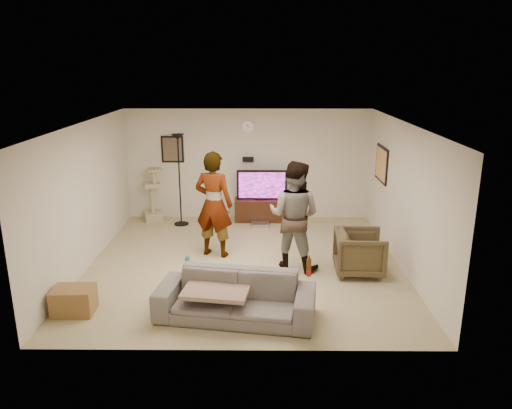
{
  "coord_description": "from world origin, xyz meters",
  "views": [
    {
      "loc": [
        0.27,
        -8.1,
        3.47
      ],
      "look_at": [
        0.2,
        0.2,
        1.05
      ],
      "focal_mm": 34.19,
      "sensor_mm": 36.0,
      "label": 1
    }
  ],
  "objects_px": {
    "tv": "(262,185)",
    "cat_tree": "(152,194)",
    "side_table": "(74,300)",
    "tv_stand": "(262,210)",
    "floor_lamp": "(180,180)",
    "sofa": "(236,297)",
    "beer_bottle": "(309,267)",
    "person_left": "(214,204)",
    "person_right": "(294,216)",
    "armchair": "(360,253)"
  },
  "relations": [
    {
      "from": "person_right",
      "to": "sofa",
      "type": "bearing_deg",
      "value": 85.4
    },
    {
      "from": "floor_lamp",
      "to": "side_table",
      "type": "distance_m",
      "value": 4.19
    },
    {
      "from": "tv_stand",
      "to": "person_left",
      "type": "distance_m",
      "value": 2.38
    },
    {
      "from": "side_table",
      "to": "tv",
      "type": "bearing_deg",
      "value": 57.8
    },
    {
      "from": "tv",
      "to": "person_left",
      "type": "bearing_deg",
      "value": -113.02
    },
    {
      "from": "floor_lamp",
      "to": "sofa",
      "type": "distance_m",
      "value": 4.42
    },
    {
      "from": "person_left",
      "to": "armchair",
      "type": "distance_m",
      "value": 2.73
    },
    {
      "from": "tv",
      "to": "person_left",
      "type": "relative_size",
      "value": 0.57
    },
    {
      "from": "person_left",
      "to": "side_table",
      "type": "relative_size",
      "value": 3.43
    },
    {
      "from": "tv",
      "to": "side_table",
      "type": "distance_m",
      "value": 5.13
    },
    {
      "from": "person_right",
      "to": "side_table",
      "type": "height_order",
      "value": "person_right"
    },
    {
      "from": "floor_lamp",
      "to": "tv_stand",
      "type": "bearing_deg",
      "value": 9.54
    },
    {
      "from": "person_right",
      "to": "person_left",
      "type": "bearing_deg",
      "value": 1.03
    },
    {
      "from": "tv",
      "to": "floor_lamp",
      "type": "distance_m",
      "value": 1.83
    },
    {
      "from": "side_table",
      "to": "floor_lamp",
      "type": "bearing_deg",
      "value": 77.11
    },
    {
      "from": "tv_stand",
      "to": "person_left",
      "type": "relative_size",
      "value": 0.62
    },
    {
      "from": "floor_lamp",
      "to": "cat_tree",
      "type": "relative_size",
      "value": 1.64
    },
    {
      "from": "person_left",
      "to": "sofa",
      "type": "distance_m",
      "value": 2.49
    },
    {
      "from": "armchair",
      "to": "floor_lamp",
      "type": "bearing_deg",
      "value": 55.75
    },
    {
      "from": "sofa",
      "to": "beer_bottle",
      "type": "xyz_separation_m",
      "value": [
        1.01,
        0.0,
        0.45
      ]
    },
    {
      "from": "person_right",
      "to": "sofa",
      "type": "xyz_separation_m",
      "value": [
        -0.92,
        -1.77,
        -0.63
      ]
    },
    {
      "from": "floor_lamp",
      "to": "sofa",
      "type": "bearing_deg",
      "value": -71.09
    },
    {
      "from": "tv",
      "to": "cat_tree",
      "type": "distance_m",
      "value": 2.49
    },
    {
      "from": "person_left",
      "to": "person_right",
      "type": "distance_m",
      "value": 1.54
    },
    {
      "from": "person_left",
      "to": "beer_bottle",
      "type": "distance_m",
      "value": 2.8
    },
    {
      "from": "cat_tree",
      "to": "armchair",
      "type": "bearing_deg",
      "value": -34.89
    },
    {
      "from": "beer_bottle",
      "to": "sofa",
      "type": "bearing_deg",
      "value": 180.0
    },
    {
      "from": "side_table",
      "to": "person_left",
      "type": "bearing_deg",
      "value": 50.59
    },
    {
      "from": "tv_stand",
      "to": "cat_tree",
      "type": "distance_m",
      "value": 2.5
    },
    {
      "from": "tv_stand",
      "to": "cat_tree",
      "type": "height_order",
      "value": "cat_tree"
    },
    {
      "from": "cat_tree",
      "to": "person_left",
      "type": "xyz_separation_m",
      "value": [
        1.59,
        -2.07,
        0.37
      ]
    },
    {
      "from": "tv_stand",
      "to": "floor_lamp",
      "type": "bearing_deg",
      "value": -170.46
    },
    {
      "from": "tv",
      "to": "beer_bottle",
      "type": "xyz_separation_m",
      "value": [
        0.63,
        -4.43,
        -0.07
      ]
    },
    {
      "from": "tv_stand",
      "to": "tv",
      "type": "relative_size",
      "value": 1.08
    },
    {
      "from": "floor_lamp",
      "to": "person_right",
      "type": "height_order",
      "value": "floor_lamp"
    },
    {
      "from": "cat_tree",
      "to": "beer_bottle",
      "type": "bearing_deg",
      "value": -54.85
    },
    {
      "from": "tv",
      "to": "armchair",
      "type": "bearing_deg",
      "value": -60.3
    },
    {
      "from": "armchair",
      "to": "person_left",
      "type": "bearing_deg",
      "value": 75.0
    },
    {
      "from": "person_left",
      "to": "person_right",
      "type": "height_order",
      "value": "person_left"
    },
    {
      "from": "cat_tree",
      "to": "sofa",
      "type": "distance_m",
      "value": 4.89
    },
    {
      "from": "person_left",
      "to": "cat_tree",
      "type": "bearing_deg",
      "value": -34.56
    },
    {
      "from": "cat_tree",
      "to": "beer_bottle",
      "type": "xyz_separation_m",
      "value": [
        3.11,
        -4.41,
        0.15
      ]
    },
    {
      "from": "sofa",
      "to": "floor_lamp",
      "type": "bearing_deg",
      "value": 117.8
    },
    {
      "from": "tv",
      "to": "armchair",
      "type": "height_order",
      "value": "tv"
    },
    {
      "from": "floor_lamp",
      "to": "beer_bottle",
      "type": "xyz_separation_m",
      "value": [
        2.43,
        -4.13,
        -0.24
      ]
    },
    {
      "from": "person_left",
      "to": "sofa",
      "type": "height_order",
      "value": "person_left"
    },
    {
      "from": "cat_tree",
      "to": "floor_lamp",
      "type": "bearing_deg",
      "value": -22.77
    },
    {
      "from": "tv",
      "to": "person_left",
      "type": "xyz_separation_m",
      "value": [
        -0.89,
        -2.08,
        0.15
      ]
    },
    {
      "from": "person_right",
      "to": "side_table",
      "type": "xyz_separation_m",
      "value": [
        -3.25,
        -1.65,
        -0.76
      ]
    },
    {
      "from": "floor_lamp",
      "to": "side_table",
      "type": "relative_size",
      "value": 3.52
    }
  ]
}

